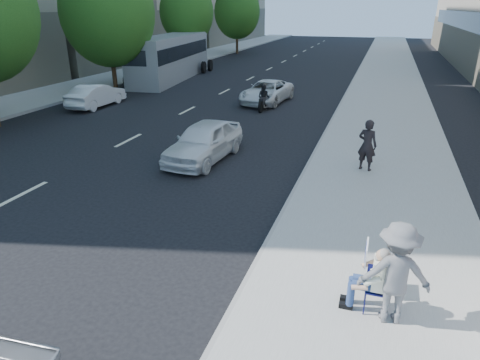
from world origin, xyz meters
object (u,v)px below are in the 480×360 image
at_px(seated_protester, 372,275).
at_px(motorcycle, 264,99).
at_px(white_sedan_far, 267,92).
at_px(bus, 171,58).
at_px(pedestrian_woman, 367,145).
at_px(jogger, 396,273).
at_px(white_sedan_mid, 96,95).
at_px(white_sedan_near, 204,141).

xyz_separation_m(seated_protester, motorcycle, (-6.35, 15.84, -0.24)).
relative_size(white_sedan_far, bus, 0.38).
xyz_separation_m(seated_protester, pedestrian_woman, (-0.48, 7.54, 0.16)).
bearing_deg(seated_protester, motorcycle, 111.86).
relative_size(jogger, white_sedan_mid, 0.48).
relative_size(white_sedan_mid, motorcycle, 1.94).
height_order(seated_protester, bus, bus).
height_order(seated_protester, white_sedan_far, seated_protester).
xyz_separation_m(white_sedan_far, bus, (-9.53, 6.47, 0.99)).
height_order(white_sedan_near, white_sedan_mid, white_sedan_near).
bearing_deg(seated_protester, white_sedan_mid, 138.85).
bearing_deg(pedestrian_woman, seated_protester, 111.36).
bearing_deg(pedestrian_woman, white_sedan_near, 21.44).
height_order(motorcycle, bus, bus).
height_order(jogger, bus, bus).
bearing_deg(white_sedan_near, seated_protester, -44.09).
height_order(jogger, motorcycle, jogger).
xyz_separation_m(jogger, white_sedan_far, (-7.12, 18.08, -0.47)).
bearing_deg(jogger, white_sedan_near, -57.10).
relative_size(seated_protester, white_sedan_far, 0.28).
relative_size(white_sedan_near, white_sedan_mid, 1.06).
bearing_deg(white_sedan_mid, seated_protester, 139.66).
xyz_separation_m(pedestrian_woman, white_sedan_mid, (-15.25, 6.20, -0.38)).
bearing_deg(white_sedan_far, white_sedan_mid, -149.14).
relative_size(seated_protester, jogger, 0.68).
bearing_deg(white_sedan_mid, jogger, 139.96).
height_order(seated_protester, motorcycle, seated_protester).
distance_m(jogger, motorcycle, 17.38).
xyz_separation_m(white_sedan_mid, white_sedan_far, (8.98, 4.16, -0.01)).
bearing_deg(bus, jogger, -62.68).
distance_m(jogger, bus, 29.66).
xyz_separation_m(white_sedan_mid, bus, (-0.55, 10.63, 0.98)).
relative_size(white_sedan_mid, white_sedan_far, 0.86).
distance_m(white_sedan_far, bus, 11.56).
distance_m(pedestrian_woman, white_sedan_mid, 16.47).
xyz_separation_m(jogger, pedestrian_woman, (-0.85, 7.72, -0.08)).
bearing_deg(white_sedan_near, bus, 124.73).
bearing_deg(seated_protester, white_sedan_near, 131.31).
bearing_deg(white_sedan_near, motorcycle, 95.00).
bearing_deg(bus, white_sedan_near, -66.71).
xyz_separation_m(seated_protester, white_sedan_near, (-6.29, 7.16, -0.16)).
xyz_separation_m(seated_protester, jogger, (0.37, -0.18, 0.24)).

